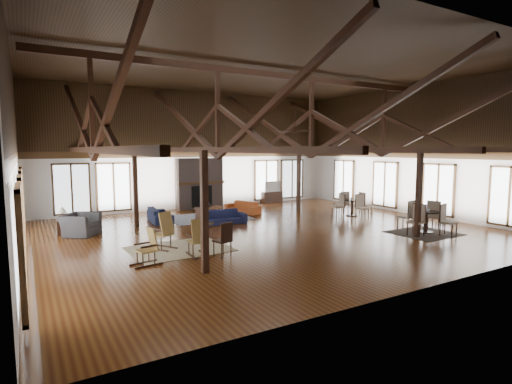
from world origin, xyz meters
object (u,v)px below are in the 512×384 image
sofa_navy_left (160,215)px  coffee_table (209,208)px  cafe_table_far (352,205)px  sofa_navy_front (222,217)px  sofa_orange (243,207)px  armchair (80,225)px  cafe_table_near (426,218)px  tv_console (272,197)px

sofa_navy_left → coffee_table: bearing=-82.7°
sofa_navy_left → cafe_table_far: (8.11, -2.96, 0.23)m
sofa_navy_front → cafe_table_far: size_ratio=0.95×
sofa_orange → armchair: size_ratio=1.53×
sofa_orange → cafe_table_near: size_ratio=0.85×
sofa_orange → coffee_table: 1.92m
tv_console → sofa_orange: bearing=-142.5°
sofa_navy_front → cafe_table_far: bearing=-5.6°
cafe_table_near → coffee_table: bearing=127.9°
sofa_navy_front → sofa_orange: 2.95m
tv_console → coffee_table: bearing=-151.7°
sofa_orange → coffee_table: (-1.90, -0.29, 0.12)m
sofa_orange → cafe_table_far: (3.95, -3.31, 0.26)m
tv_console → cafe_table_near: bearing=-87.3°
cafe_table_far → cafe_table_near: bearing=-93.7°
sofa_navy_left → coffee_table: sofa_navy_left is taller
armchair → tv_console: bearing=-33.3°
sofa_navy_left → sofa_orange: sofa_navy_left is taller
coffee_table → sofa_navy_front: bearing=-102.8°
sofa_orange → tv_console: (3.22, 2.46, 0.05)m
sofa_navy_left → cafe_table_far: 8.64m
cafe_table_near → sofa_navy_left: bearing=137.9°
cafe_table_far → tv_console: bearing=97.2°
sofa_navy_left → sofa_orange: (4.17, 0.35, -0.02)m
sofa_orange → coffee_table: sofa_orange is taller
sofa_navy_left → cafe_table_far: bearing=-104.2°
sofa_navy_left → cafe_table_near: bearing=-126.4°
tv_console → sofa_navy_front: bearing=-139.2°
armchair → sofa_navy_front: bearing=-59.9°
armchair → tv_console: size_ratio=0.96×
sofa_navy_left → armchair: bearing=116.2°
tv_console → cafe_table_far: bearing=-82.8°
sofa_orange → sofa_navy_left: bearing=-103.1°
coffee_table → cafe_table_near: size_ratio=0.57×
cafe_table_far → sofa_navy_left: bearing=160.0°
armchair → cafe_table_far: size_ratio=0.59×
sofa_navy_left → sofa_orange: bearing=-79.4°
coffee_table → tv_console: tv_console is taller
sofa_orange → coffee_table: size_ratio=1.49×
sofa_navy_front → sofa_navy_left: sofa_navy_left is taller
sofa_navy_front → tv_console: (5.29, 4.56, 0.03)m
sofa_navy_left → armchair: (-3.24, -1.20, 0.10)m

